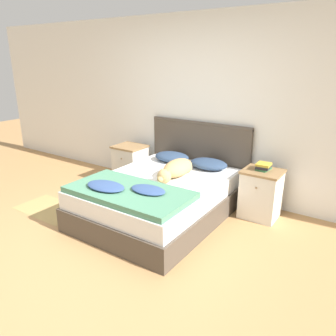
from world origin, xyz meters
TOP-DOWN VIEW (x-y plane):
  - ground_plane at (0.00, 0.00)m, footprint 16.00×16.00m
  - wall_back at (0.00, 2.13)m, footprint 9.00×0.06m
  - bed at (0.09, 1.04)m, footprint 1.52×1.99m
  - headboard at (0.09, 2.06)m, footprint 1.60×0.06m
  - nightstand_left at (-0.99, 1.75)m, footprint 0.47×0.44m
  - nightstand_right at (1.16, 1.75)m, footprint 0.47×0.44m
  - pillow_left at (-0.22, 1.79)m, footprint 0.53×0.39m
  - pillow_right at (0.39, 1.79)m, footprint 0.53×0.39m
  - quilt at (0.08, 0.46)m, footprint 1.40×0.74m
  - dog at (0.20, 1.26)m, footprint 0.29×0.78m
  - book_stack at (1.15, 1.78)m, footprint 0.17×0.23m
  - rug at (-1.26, 0.38)m, footprint 0.94×0.56m

SIDE VIEW (x-z plane):
  - ground_plane at x=0.00m, z-range 0.00..0.00m
  - rug at x=-1.26m, z-range 0.00..0.00m
  - bed at x=0.09m, z-range 0.00..0.49m
  - nightstand_left at x=-0.99m, z-range 0.00..0.63m
  - nightstand_right at x=1.16m, z-range 0.00..0.63m
  - quilt at x=0.08m, z-range 0.48..0.60m
  - headboard at x=0.09m, z-range 0.02..1.10m
  - pillow_left at x=-0.22m, z-range 0.50..0.63m
  - pillow_right at x=0.39m, z-range 0.50..0.63m
  - dog at x=0.20m, z-range 0.49..0.71m
  - book_stack at x=1.15m, z-range 0.63..0.71m
  - wall_back at x=0.00m, z-range 0.00..2.55m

